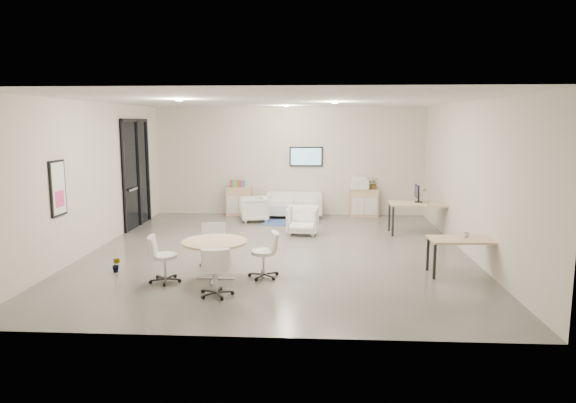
% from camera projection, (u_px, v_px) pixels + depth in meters
% --- Properties ---
extents(room_shell, '(9.60, 10.60, 4.80)m').
position_uv_depth(room_shell, '(278.00, 178.00, 10.86)').
color(room_shell, '#52504B').
rests_on(room_shell, ground).
extents(glass_door, '(0.09, 1.90, 2.85)m').
position_uv_depth(glass_door, '(136.00, 170.00, 13.57)').
color(glass_door, black).
rests_on(glass_door, room_shell).
extents(artwork, '(0.05, 0.54, 1.04)m').
position_uv_depth(artwork, '(58.00, 188.00, 9.51)').
color(artwork, black).
rests_on(artwork, room_shell).
extents(wall_tv, '(0.98, 0.06, 0.58)m').
position_uv_depth(wall_tv, '(306.00, 157.00, 15.21)').
color(wall_tv, black).
rests_on(wall_tv, room_shell).
extents(ceiling_spots, '(3.14, 4.14, 0.03)m').
position_uv_depth(ceiling_spots, '(271.00, 103.00, 11.45)').
color(ceiling_spots, '#FFEAC6').
rests_on(ceiling_spots, room_shell).
extents(sideboard_left, '(0.74, 0.39, 0.84)m').
position_uv_depth(sideboard_left, '(239.00, 201.00, 15.35)').
color(sideboard_left, tan).
rests_on(sideboard_left, room_shell).
extents(sideboard_right, '(0.82, 0.40, 0.82)m').
position_uv_depth(sideboard_right, '(364.00, 203.00, 15.13)').
color(sideboard_right, tan).
rests_on(sideboard_right, room_shell).
extents(books, '(0.43, 0.14, 0.22)m').
position_uv_depth(books, '(238.00, 184.00, 15.27)').
color(books, red).
rests_on(books, sideboard_left).
extents(printer, '(0.54, 0.45, 0.37)m').
position_uv_depth(printer, '(359.00, 183.00, 15.06)').
color(printer, white).
rests_on(printer, sideboard_right).
extents(loveseat, '(1.64, 0.86, 0.60)m').
position_uv_depth(loveseat, '(294.00, 206.00, 15.08)').
color(loveseat, silver).
rests_on(loveseat, room_shell).
extents(blue_rug, '(1.49, 1.11, 0.01)m').
position_uv_depth(blue_rug, '(289.00, 223.00, 14.16)').
color(blue_rug, '#2D4589').
rests_on(blue_rug, room_shell).
extents(armchair_left, '(0.83, 0.87, 0.76)m').
position_uv_depth(armchair_left, '(254.00, 208.00, 14.41)').
color(armchair_left, silver).
rests_on(armchair_left, room_shell).
extents(armchair_right, '(0.80, 0.75, 0.76)m').
position_uv_depth(armchair_right, '(303.00, 219.00, 12.72)').
color(armchair_right, silver).
rests_on(armchair_right, room_shell).
extents(desk_rear, '(1.52, 0.81, 0.77)m').
position_uv_depth(desk_rear, '(419.00, 206.00, 12.72)').
color(desk_rear, tan).
rests_on(desk_rear, room_shell).
extents(desk_front, '(1.34, 0.72, 0.68)m').
position_uv_depth(desk_front, '(466.00, 242.00, 9.27)').
color(desk_front, tan).
rests_on(desk_front, room_shell).
extents(monitor, '(0.20, 0.50, 0.44)m').
position_uv_depth(monitor, '(417.00, 193.00, 12.82)').
color(monitor, black).
rests_on(monitor, desk_rear).
extents(round_table, '(1.15, 1.15, 0.70)m').
position_uv_depth(round_table, '(215.00, 245.00, 9.01)').
color(round_table, tan).
rests_on(round_table, room_shell).
extents(meeting_chairs, '(2.38, 2.38, 0.82)m').
position_uv_depth(meeting_chairs, '(215.00, 257.00, 9.05)').
color(meeting_chairs, white).
rests_on(meeting_chairs, room_shell).
extents(plant_cabinet, '(0.38, 0.40, 0.26)m').
position_uv_depth(plant_cabinet, '(374.00, 185.00, 15.02)').
color(plant_cabinet, '#3F7F3F').
rests_on(plant_cabinet, sideboard_right).
extents(plant_floor, '(0.20, 0.30, 0.13)m').
position_uv_depth(plant_floor, '(116.00, 269.00, 9.53)').
color(plant_floor, '#3F7F3F').
rests_on(plant_floor, room_shell).
extents(cup, '(0.12, 0.09, 0.11)m').
position_uv_depth(cup, '(466.00, 234.00, 9.36)').
color(cup, white).
rests_on(cup, desk_front).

